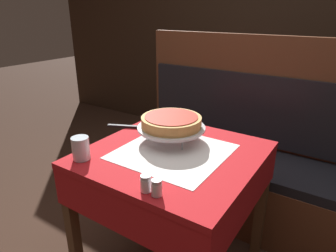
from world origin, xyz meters
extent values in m
cube|color=red|center=(0.00, 0.00, 0.74)|extent=(0.78, 0.78, 0.03)
cube|color=white|center=(0.00, 0.00, 0.75)|extent=(0.48, 0.48, 0.00)
cube|color=red|center=(0.00, 0.00, 0.63)|extent=(0.77, 0.77, 0.18)
cube|color=#4C331E|center=(-0.35, -0.35, 0.36)|extent=(0.05, 0.05, 0.72)
cube|color=#4C331E|center=(-0.35, 0.35, 0.36)|extent=(0.05, 0.05, 0.72)
cube|color=#4C331E|center=(0.35, 0.35, 0.36)|extent=(0.05, 0.05, 0.72)
cube|color=red|center=(-0.30, 1.52, 0.73)|extent=(0.72, 0.72, 0.03)
cube|color=white|center=(-0.30, 1.52, 0.75)|extent=(0.45, 0.45, 0.00)
cube|color=red|center=(-0.30, 1.52, 0.63)|extent=(0.72, 0.72, 0.17)
cube|color=#4C331E|center=(-0.63, 1.20, 0.36)|extent=(0.05, 0.05, 0.72)
cube|color=#4C331E|center=(0.02, 1.20, 0.36)|extent=(0.05, 0.05, 0.72)
cube|color=#4C331E|center=(-0.63, 1.85, 0.36)|extent=(0.05, 0.05, 0.72)
cube|color=#4C331E|center=(0.02, 1.85, 0.36)|extent=(0.05, 0.05, 0.72)
cube|color=brown|center=(0.15, 0.69, 0.21)|extent=(1.75, 0.50, 0.41)
cube|color=black|center=(0.15, 0.69, 0.44)|extent=(1.72, 0.49, 0.06)
cube|color=brown|center=(0.15, 0.91, 0.85)|extent=(1.75, 0.06, 0.75)
cube|color=black|center=(0.15, 0.87, 0.74)|extent=(1.68, 0.02, 0.48)
cube|color=black|center=(0.00, 1.97, 1.20)|extent=(6.00, 0.04, 2.40)
cylinder|color=#ADADB2|center=(-0.07, 0.21, 0.78)|extent=(0.01, 0.01, 0.06)
cylinder|color=#ADADB2|center=(-0.17, 0.04, 0.78)|extent=(0.01, 0.01, 0.06)
cylinder|color=#ADADB2|center=(0.03, 0.04, 0.78)|extent=(0.01, 0.01, 0.06)
cylinder|color=#ADADB2|center=(-0.07, 0.10, 0.81)|extent=(0.23, 0.23, 0.01)
cylinder|color=silver|center=(-0.07, 0.10, 0.82)|extent=(0.33, 0.33, 0.01)
cylinder|color=silver|center=(-0.07, 0.10, 0.83)|extent=(0.34, 0.34, 0.01)
cylinder|color=tan|center=(-0.07, 0.10, 0.86)|extent=(0.30, 0.30, 0.05)
cylinder|color=#A82314|center=(-0.07, 0.10, 0.88)|extent=(0.27, 0.27, 0.01)
cube|color=#BCBCC1|center=(-0.26, 0.17, 0.75)|extent=(0.13, 0.13, 0.00)
cube|color=black|center=(-0.40, 0.11, 0.76)|extent=(0.18, 0.10, 0.01)
cylinder|color=silver|center=(-0.30, -0.29, 0.80)|extent=(0.08, 0.08, 0.10)
cylinder|color=silver|center=(0.09, -0.33, 0.78)|extent=(0.04, 0.04, 0.05)
cylinder|color=#B7B7BC|center=(0.09, -0.33, 0.81)|extent=(0.04, 0.04, 0.01)
cylinder|color=silver|center=(0.14, -0.33, 0.78)|extent=(0.04, 0.04, 0.05)
cylinder|color=#B7B7BC|center=(0.14, -0.33, 0.81)|extent=(0.04, 0.04, 0.01)
cube|color=black|center=(-0.31, 1.52, 0.76)|extent=(0.15, 0.15, 0.03)
cylinder|color=black|center=(-0.31, 1.52, 0.85)|extent=(0.01, 0.01, 0.15)
cylinder|color=red|center=(-0.31, 1.57, 0.84)|extent=(0.04, 0.04, 0.12)
cylinder|color=#99194C|center=(-0.31, 1.47, 0.84)|extent=(0.04, 0.04, 0.12)
camera|label=1|loc=(0.68, -1.08, 1.38)|focal=32.00mm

